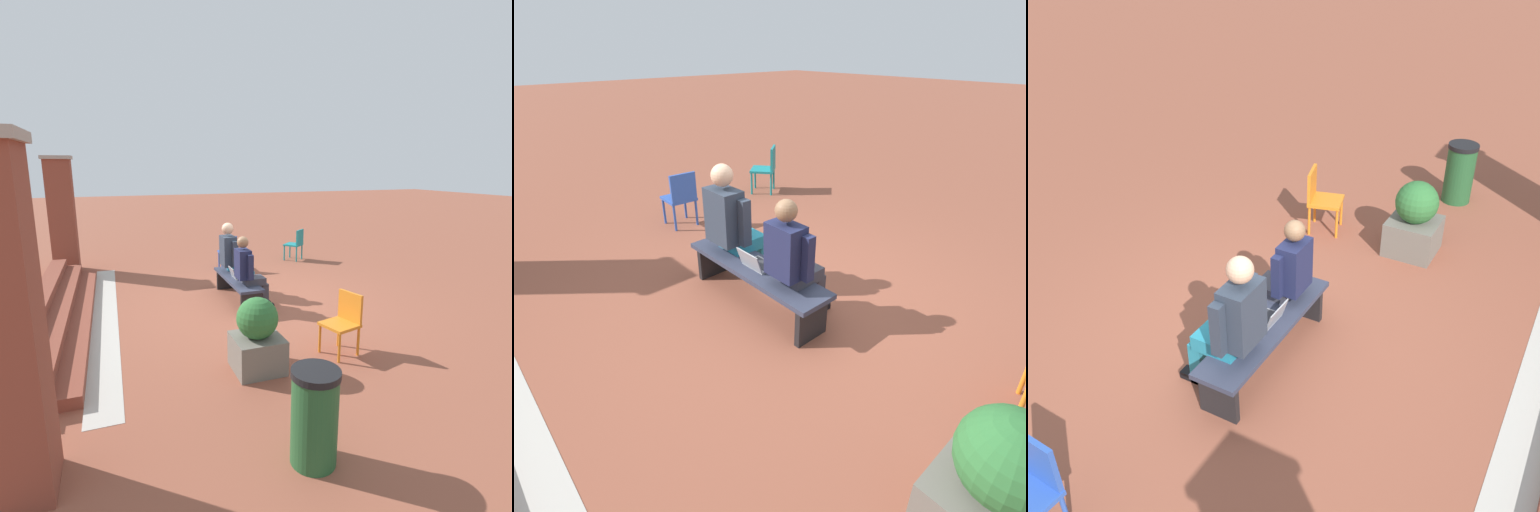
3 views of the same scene
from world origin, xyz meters
TOP-DOWN VIEW (x-y plane):
  - ground_plane at (0.00, 0.00)m, footprint 60.00×60.00m
  - concrete_strip at (0.25, 2.70)m, footprint 6.37×0.40m
  - brick_steps at (0.25, 3.45)m, footprint 5.57×0.90m
  - brick_pillar_right_of_steps at (3.75, 3.57)m, footprint 0.64×0.64m
  - bench at (0.25, 0.34)m, footprint 1.80×0.44m
  - person_student at (-0.23, 0.27)m, footprint 0.52×0.66m
  - person_adult at (0.70, 0.26)m, footprint 0.59×0.75m
  - laptop at (0.23, 0.35)m, footprint 0.32×0.29m
  - plastic_chair_foreground at (2.57, -0.16)m, footprint 0.44×0.44m
  - plastic_chair_by_pillar at (-2.32, -0.37)m, footprint 0.51×0.51m
  - plastic_chair_near_bench_right at (2.92, -2.16)m, footprint 0.59×0.59m
  - planter at (-2.36, 0.89)m, footprint 0.60×0.60m
  - litter_bin at (-4.03, 0.99)m, footprint 0.42×0.42m

SIDE VIEW (x-z plane):
  - ground_plane at x=0.00m, z-range 0.00..0.00m
  - concrete_strip at x=0.25m, z-range 0.00..0.01m
  - brick_steps at x=0.25m, z-range -0.05..0.40m
  - bench at x=0.25m, z-range 0.13..0.58m
  - litter_bin at x=-4.03m, z-range 0.00..0.86m
  - planter at x=-2.36m, z-range -0.03..0.91m
  - plastic_chair_foreground at x=2.57m, z-range 0.06..0.90m
  - plastic_chair_by_pillar at x=-2.32m, z-range 0.06..0.90m
  - plastic_chair_near_bench_right at x=2.92m, z-range 0.06..0.90m
  - laptop at x=0.23m, z-range 0.39..0.61m
  - person_student at x=-0.23m, z-range 0.05..1.36m
  - person_adult at x=0.70m, z-range 0.04..1.47m
  - brick_pillar_right_of_steps at x=3.75m, z-range 0.01..2.75m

